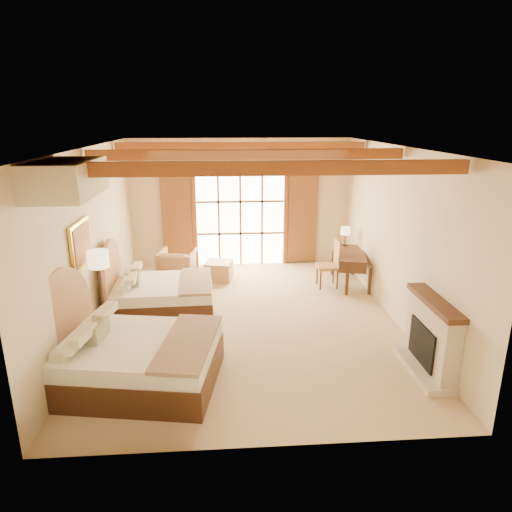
{
  "coord_description": "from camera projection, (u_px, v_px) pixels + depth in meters",
  "views": [
    {
      "loc": [
        -0.44,
        -7.92,
        3.69
      ],
      "look_at": [
        0.16,
        0.2,
        1.2
      ],
      "focal_mm": 32.0,
      "sensor_mm": 36.0,
      "label": 1
    }
  ],
  "objects": [
    {
      "name": "floor",
      "position": [
        248.0,
        320.0,
        8.67
      ],
      "size": [
        7.0,
        7.0,
        0.0
      ],
      "primitive_type": "plane",
      "color": "tan",
      "rests_on": "ground"
    },
    {
      "name": "wall_back",
      "position": [
        240.0,
        203.0,
        11.53
      ],
      "size": [
        5.5,
        0.0,
        5.5
      ],
      "primitive_type": "plane",
      "rotation": [
        1.57,
        0.0,
        0.0
      ],
      "color": "beige",
      "rests_on": "ground"
    },
    {
      "name": "wall_left",
      "position": [
        92.0,
        241.0,
        8.0
      ],
      "size": [
        0.0,
        7.0,
        7.0
      ],
      "primitive_type": "plane",
      "rotation": [
        1.57,
        0.0,
        1.57
      ],
      "color": "beige",
      "rests_on": "ground"
    },
    {
      "name": "wall_right",
      "position": [
        397.0,
        236.0,
        8.39
      ],
      "size": [
        0.0,
        7.0,
        7.0
      ],
      "primitive_type": "plane",
      "rotation": [
        1.57,
        0.0,
        -1.57
      ],
      "color": "beige",
      "rests_on": "ground"
    },
    {
      "name": "ceiling",
      "position": [
        248.0,
        147.0,
        7.73
      ],
      "size": [
        7.0,
        7.0,
        0.0
      ],
      "primitive_type": "plane",
      "rotation": [
        3.14,
        0.0,
        0.0
      ],
      "color": "#AE7336",
      "rests_on": "ground"
    },
    {
      "name": "ceiling_beams",
      "position": [
        248.0,
        154.0,
        7.76
      ],
      "size": [
        5.39,
        4.6,
        0.18
      ],
      "primitive_type": null,
      "color": "#974721",
      "rests_on": "ceiling"
    },
    {
      "name": "french_doors",
      "position": [
        240.0,
        217.0,
        11.58
      ],
      "size": [
        3.95,
        0.08,
        2.6
      ],
      "color": "white",
      "rests_on": "ground"
    },
    {
      "name": "fireplace",
      "position": [
        430.0,
        340.0,
        6.79
      ],
      "size": [
        0.46,
        1.4,
        1.16
      ],
      "color": "beige",
      "rests_on": "ground"
    },
    {
      "name": "painting",
      "position": [
        81.0,
        244.0,
        7.25
      ],
      "size": [
        0.06,
        0.95,
        0.75
      ],
      "color": "gold",
      "rests_on": "wall_left"
    },
    {
      "name": "canopy_valance",
      "position": [
        66.0,
        179.0,
        5.73
      ],
      "size": [
        0.7,
        1.4,
        0.45
      ],
      "primitive_type": "cube",
      "color": "beige",
      "rests_on": "ceiling"
    },
    {
      "name": "bed_near",
      "position": [
        125.0,
        355.0,
        6.48
      ],
      "size": [
        2.5,
        2.03,
        1.47
      ],
      "rotation": [
        0.0,
        0.0,
        -0.17
      ],
      "color": "#422517",
      "rests_on": "floor"
    },
    {
      "name": "bed_far",
      "position": [
        155.0,
        292.0,
        8.94
      ],
      "size": [
        2.02,
        1.56,
        1.3
      ],
      "rotation": [
        0.0,
        0.0,
        0.04
      ],
      "color": "#422517",
      "rests_on": "floor"
    },
    {
      "name": "nightstand",
      "position": [
        100.0,
        339.0,
        7.29
      ],
      "size": [
        0.59,
        0.59,
        0.58
      ],
      "primitive_type": "cube",
      "rotation": [
        0.0,
        0.0,
        -0.25
      ],
      "color": "#422517",
      "rests_on": "floor"
    },
    {
      "name": "floor_lamp",
      "position": [
        99.0,
        265.0,
        7.5
      ],
      "size": [
        0.34,
        0.34,
        1.6
      ],
      "color": "#3E2719",
      "rests_on": "floor"
    },
    {
      "name": "armchair",
      "position": [
        178.0,
        266.0,
        10.6
      ],
      "size": [
        0.95,
        0.97,
        0.76
      ],
      "primitive_type": "imported",
      "rotation": [
        0.0,
        0.0,
        -3.33
      ],
      "color": "#AF7B49",
      "rests_on": "floor"
    },
    {
      "name": "ottoman",
      "position": [
        219.0,
        270.0,
        10.77
      ],
      "size": [
        0.71,
        0.71,
        0.43
      ],
      "primitive_type": "cube",
      "rotation": [
        0.0,
        0.0,
        -0.21
      ],
      "color": "#AB764B",
      "rests_on": "floor"
    },
    {
      "name": "desk",
      "position": [
        350.0,
        267.0,
        10.39
      ],
      "size": [
        0.89,
        1.5,
        0.76
      ],
      "rotation": [
        0.0,
        0.0,
        -0.22
      ],
      "color": "#422517",
      "rests_on": "floor"
    },
    {
      "name": "desk_chair",
      "position": [
        329.0,
        272.0,
        10.27
      ],
      "size": [
        0.47,
        0.47,
        1.08
      ],
      "rotation": [
        0.0,
        0.0,
        0.0
      ],
      "color": "olive",
      "rests_on": "floor"
    },
    {
      "name": "desk_lamp",
      "position": [
        346.0,
        232.0,
        10.76
      ],
      "size": [
        0.22,
        0.22,
        0.45
      ],
      "color": "#3E2719",
      "rests_on": "desk"
    }
  ]
}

